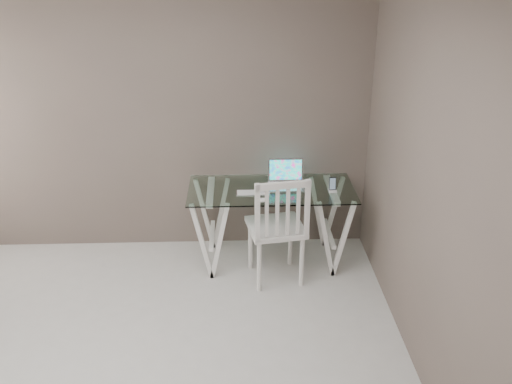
% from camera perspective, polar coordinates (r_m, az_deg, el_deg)
% --- Properties ---
extents(room, '(4.50, 4.52, 2.71)m').
position_cam_1_polar(room, '(3.18, -16.67, 2.82)').
color(room, beige).
rests_on(room, ground).
extents(desk, '(1.50, 0.70, 0.75)m').
position_cam_1_polar(desk, '(5.31, 1.50, -3.27)').
color(desk, silver).
rests_on(desk, ground).
extents(chair, '(0.54, 0.54, 1.03)m').
position_cam_1_polar(chair, '(4.90, 2.24, -3.34)').
color(chair, white).
rests_on(chair, ground).
extents(laptop, '(0.33, 0.27, 0.23)m').
position_cam_1_polar(laptop, '(5.22, 3.03, 1.26)').
color(laptop, '#B8B8BD').
rests_on(laptop, desk).
extents(keyboard, '(0.30, 0.13, 0.01)m').
position_cam_1_polar(keyboard, '(5.06, -0.33, -0.08)').
color(keyboard, silver).
rests_on(keyboard, desk).
extents(mouse, '(0.11, 0.07, 0.04)m').
position_cam_1_polar(mouse, '(4.89, 0.49, -0.82)').
color(mouse, white).
rests_on(mouse, desk).
extents(phone_dock, '(0.07, 0.07, 0.13)m').
position_cam_1_polar(phone_dock, '(5.13, 7.66, 0.43)').
color(phone_dock, white).
rests_on(phone_dock, desk).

